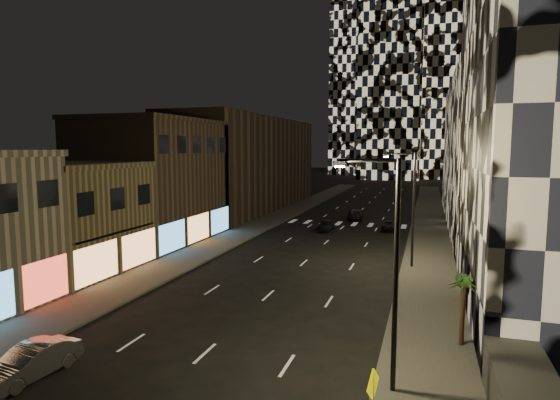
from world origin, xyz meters
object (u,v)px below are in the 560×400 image
Objects in this scene: car_dark_rightlane at (390,226)px; palm_tree at (464,287)px; car_silver_parked at (31,362)px; ped_sign at (373,398)px; streetlight_far at (410,201)px; car_dark_midlane at (325,225)px; streetlight_near at (390,259)px; car_dark_oncoming at (355,214)px.

car_dark_rightlane is 1.12× the size of palm_tree.
palm_tree is (17.20, 8.63, 2.27)m from car_silver_parked.
ped_sign reaches higher than car_silver_parked.
streetlight_far is 2.42× the size of car_dark_midlane.
streetlight_far is at bearing -52.78° from car_dark_midlane.
car_dark_midlane is 0.97× the size of car_dark_rightlane.
streetlight_near is at bearing 101.56° from ped_sign.
streetlight_near reaches higher than ped_sign.
ped_sign is at bearing -73.02° from car_dark_midlane.
streetlight_far is 2.35× the size of car_dark_rightlane.
streetlight_near and streetlight_far have the same top height.
streetlight_near is 5.51m from ped_sign.
car_silver_parked is 37.93m from car_dark_midlane.
car_silver_parked is 0.90× the size of car_dark_oncoming.
ped_sign is 0.87× the size of palm_tree.
streetlight_far reaches higher than car_dark_rightlane.
car_silver_parked is 41.61m from car_dark_rightlane.
car_silver_parked is 1.13× the size of car_dark_midlane.
palm_tree is at bearing 84.75° from ped_sign.
car_silver_parked is at bearing -153.36° from palm_tree.
streetlight_far is at bearing 101.18° from car_dark_oncoming.
ped_sign reaches higher than car_dark_midlane.
streetlight_near is 44.87m from car_dark_oncoming.
streetlight_far is at bearing 102.15° from ped_sign.
car_dark_midlane is at bearing 71.32° from car_dark_oncoming.
streetlight_near is 2.13× the size of car_silver_parked.
car_silver_parked reaches higher than car_dark_oncoming.
car_dark_oncoming is (1.97, 9.54, 0.05)m from car_dark_midlane.
streetlight_near is 3.05× the size of ped_sign.
car_dark_rightlane is 32.02m from palm_tree.
car_dark_oncoming is (6.30, 47.22, -0.01)m from car_silver_parked.
ped_sign is (-0.06, -4.50, -3.17)m from streetlight_near.
car_dark_midlane is 7.44m from car_dark_rightlane.
streetlight_near is 37.14m from car_dark_rightlane.
ped_sign is 10.34m from palm_tree.
streetlight_near is 2.64× the size of palm_tree.
ped_sign reaches higher than car_dark_rightlane.
palm_tree is (10.90, -38.60, 2.28)m from car_dark_oncoming.
ped_sign is (9.77, -38.88, 1.55)m from car_dark_midlane.
car_silver_parked reaches higher than car_dark_rightlane.
ped_sign is at bearing 0.41° from car_silver_parked.
streetlight_near reaches higher than car_silver_parked.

